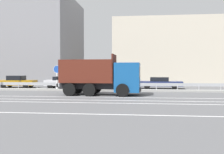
% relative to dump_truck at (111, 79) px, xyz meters
% --- Properties ---
extents(ground_plane, '(320.00, 320.00, 0.00)m').
position_rel_dump_truck_xyz_m(ground_plane, '(0.85, 1.75, -1.34)').
color(ground_plane, '#565659').
extents(lane_strip_0, '(61.61, 0.16, 0.01)m').
position_rel_dump_truck_xyz_m(lane_strip_0, '(-0.97, -1.77, -1.34)').
color(lane_strip_0, silver).
rests_on(lane_strip_0, ground_plane).
extents(lane_strip_1, '(61.61, 0.16, 0.01)m').
position_rel_dump_truck_xyz_m(lane_strip_1, '(-0.97, -3.79, -1.34)').
color(lane_strip_1, silver).
rests_on(lane_strip_1, ground_plane).
extents(lane_strip_2, '(61.61, 0.16, 0.01)m').
position_rel_dump_truck_xyz_m(lane_strip_2, '(-0.97, -5.26, -1.34)').
color(lane_strip_2, silver).
rests_on(lane_strip_2, ground_plane).
extents(lane_strip_3, '(61.61, 0.16, 0.01)m').
position_rel_dump_truck_xyz_m(lane_strip_3, '(-0.97, -9.46, -1.34)').
color(lane_strip_3, silver).
rests_on(lane_strip_3, ground_plane).
extents(median_island, '(33.88, 1.10, 0.18)m').
position_rel_dump_truck_xyz_m(median_island, '(0.85, 4.04, -1.25)').
color(median_island, gray).
rests_on(median_island, ground_plane).
extents(median_guardrail, '(61.61, 0.09, 0.78)m').
position_rel_dump_truck_xyz_m(median_guardrail, '(0.85, 5.13, -0.77)').
color(median_guardrail, '#9EA0A5').
rests_on(median_guardrail, ground_plane).
extents(dump_truck, '(6.83, 2.96, 3.41)m').
position_rel_dump_truck_xyz_m(dump_truck, '(0.00, 0.00, 0.00)').
color(dump_truck, '#144C8C').
rests_on(dump_truck, ground_plane).
extents(median_road_sign, '(0.79, 0.16, 2.58)m').
position_rel_dump_truck_xyz_m(median_road_sign, '(-6.04, 4.04, 0.04)').
color(median_road_sign, white).
rests_on(median_road_sign, ground_plane).
extents(parked_car_2, '(4.33, 1.99, 1.43)m').
position_rel_dump_truck_xyz_m(parked_car_2, '(-12.12, 7.67, -0.62)').
color(parked_car_2, '#B27A14').
rests_on(parked_car_2, ground_plane).
extents(parked_car_3, '(4.01, 2.09, 1.33)m').
position_rel_dump_truck_xyz_m(parked_car_3, '(-6.70, 7.72, -0.65)').
color(parked_car_3, silver).
rests_on(parked_car_3, ground_plane).
extents(parked_car_4, '(4.45, 2.10, 1.37)m').
position_rel_dump_truck_xyz_m(parked_car_4, '(-0.91, 7.55, -0.64)').
color(parked_car_4, silver).
rests_on(parked_car_4, ground_plane).
extents(parked_car_5, '(4.89, 2.14, 1.30)m').
position_rel_dump_truck_xyz_m(parked_car_5, '(4.62, 7.96, -0.67)').
color(parked_car_5, navy).
rests_on(parked_car_5, ground_plane).
extents(background_building_0, '(12.15, 14.79, 13.76)m').
position_rel_dump_truck_xyz_m(background_building_0, '(-14.64, 20.39, 5.54)').
color(background_building_0, gray).
rests_on(background_building_0, ground_plane).
extents(background_building_1, '(17.66, 11.86, 9.86)m').
position_rel_dump_truck_xyz_m(background_building_1, '(7.05, 21.96, 3.59)').
color(background_building_1, beige).
rests_on(background_building_1, ground_plane).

